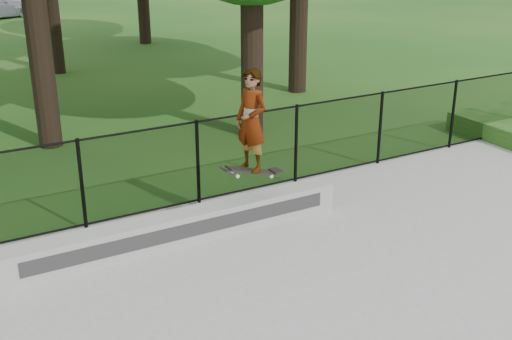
% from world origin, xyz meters
% --- Properties ---
extents(grind_ledge, '(5.40, 0.40, 0.46)m').
position_xyz_m(grind_ledge, '(-0.84, 4.70, 0.29)').
color(grind_ledge, '#B3B4AE').
rests_on(grind_ledge, concrete_slab).
extents(skater_airborne, '(0.82, 0.66, 1.77)m').
position_xyz_m(skater_airborne, '(0.30, 4.55, 1.82)').
color(skater_airborne, black).
rests_on(skater_airborne, ground).
extents(chainlink_fence, '(16.06, 0.06, 1.50)m').
position_xyz_m(chainlink_fence, '(0.00, 5.90, 0.81)').
color(chainlink_fence, black).
rests_on(chainlink_fence, concrete_slab).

